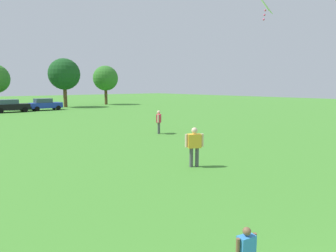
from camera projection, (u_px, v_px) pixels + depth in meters
child_kite_flyer at (246, 248)px, 5.47m from camera, size 0.47×0.24×1.00m
adult_bystander at (194, 144)px, 13.06m from camera, size 0.72×0.56×1.73m
bystander_near_trees at (159, 120)px, 22.10m from camera, size 0.61×0.62×1.71m
kite at (265, 6)px, 14.65m from camera, size 1.20×0.84×1.09m
parked_car_black_2 at (11, 106)px, 39.94m from camera, size 4.30×2.02×1.68m
parked_car_blue_3 at (45, 104)px, 43.13m from camera, size 4.30×2.02×1.68m
tree_right at (64, 74)px, 48.72m from camera, size 5.03×5.03×7.85m
tree_far_right at (105, 78)px, 55.71m from camera, size 4.58×4.58×7.13m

